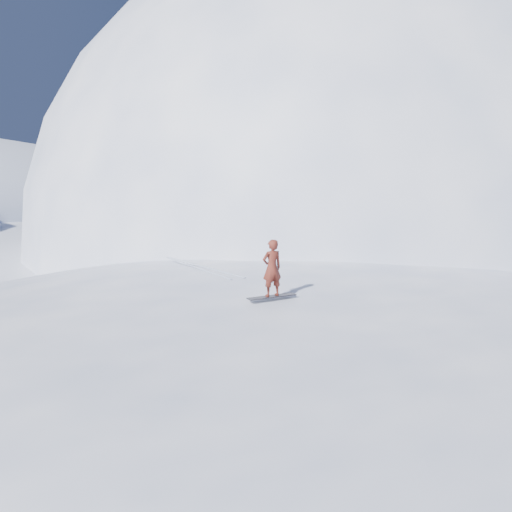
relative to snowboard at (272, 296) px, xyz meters
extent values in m
plane|color=white|center=(1.64, 0.46, -2.41)|extent=(400.00, 400.00, 0.00)
ellipsoid|color=white|center=(2.64, 3.46, -2.41)|extent=(36.00, 28.00, 4.80)
ellipsoid|color=white|center=(23.64, 26.46, -2.41)|extent=(60.00, 56.00, 56.00)
ellipsoid|color=white|center=(11.64, 20.46, -2.41)|extent=(28.00, 24.00, 18.00)
ellipsoid|color=white|center=(-2.36, -1.54, -2.41)|extent=(6.00, 5.40, 0.80)
ellipsoid|color=white|center=(6.64, -2.54, -2.41)|extent=(5.00, 4.50, 0.70)
ellipsoid|color=white|center=(-0.36, 6.46, -2.41)|extent=(7.00, 6.30, 1.00)
ellipsoid|color=white|center=(8.64, 4.46, -2.41)|extent=(4.00, 3.60, 0.60)
cube|color=black|center=(0.00, 0.00, 0.00)|extent=(1.56, 0.32, 0.03)
imported|color=maroon|center=(0.00, 0.00, 0.86)|extent=(0.63, 0.42, 1.70)
cube|color=silver|center=(-0.23, 5.90, 0.01)|extent=(0.61, 5.98, 0.04)
cube|color=silver|center=(0.09, 5.90, 0.01)|extent=(1.05, 5.93, 0.04)
camera|label=1|loc=(-6.67, -11.47, 3.26)|focal=32.00mm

